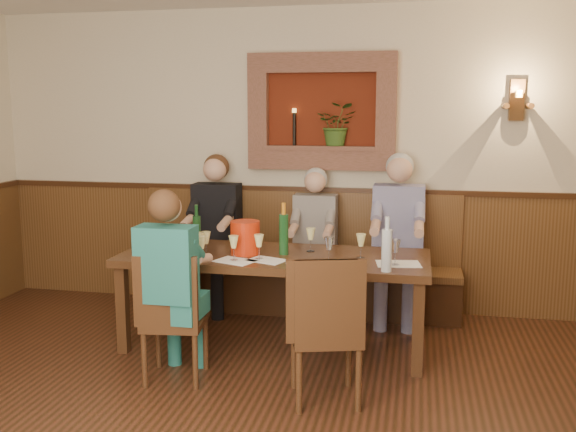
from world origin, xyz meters
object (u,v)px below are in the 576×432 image
Objects in this scene: person_bench_mid at (314,256)px; water_bottle at (387,249)px; chair_near_right at (326,359)px; person_chair_front at (173,303)px; chair_near_left at (175,342)px; person_bench_left at (215,246)px; spittoon_bucket at (245,238)px; wine_bottle_green_a at (284,233)px; wine_bottle_green_b at (197,231)px; dining_table at (274,264)px; bench at (296,276)px; person_bench_right at (397,252)px.

person_bench_mid is 1.44m from water_bottle.
person_chair_front is (-1.08, 0.12, 0.27)m from chair_near_right.
person_chair_front reaches higher than water_bottle.
person_bench_left is (-0.22, 1.60, 0.34)m from chair_near_left.
spittoon_bucket is 0.30m from wine_bottle_green_a.
wine_bottle_green_a is 0.74m from wine_bottle_green_b.
wine_bottle_green_a is at bearing 13.54° from dining_table.
chair_near_left is (-0.54, -1.71, -0.06)m from bench.
person_bench_left is (-0.76, 0.84, -0.07)m from dining_table.
chair_near_right is 0.72× the size of person_chair_front.
water_bottle is at bearing -36.06° from person_bench_left.
chair_near_left is 0.68× the size of person_bench_mid.
person_bench_mid is at bearing 65.96° from person_chair_front.
spittoon_bucket is at bearing -103.16° from bench.
wine_bottle_green_a is (0.83, -0.82, 0.31)m from person_bench_left.
person_bench_right is 3.67× the size of wine_bottle_green_a.
spittoon_bucket is 0.73× the size of wine_bottle_green_b.
chair_near_right is 1.81m from person_bench_right.
person_bench_mid is (0.72, 1.61, 0.29)m from chair_near_left.
spittoon_bucket is at bearing -58.25° from person_bench_left.
chair_near_left is at bearing -107.53° from bench.
wine_bottle_green_a is at bearing 154.92° from water_bottle.
person_bench_right reaches higher than wine_bottle_green_b.
chair_near_right is at bearing -14.22° from chair_near_left.
bench is 1.92m from chair_near_right.
person_bench_left reaches higher than wine_bottle_green_b.
bench is 3.05× the size of chair_near_right.
dining_table is 0.71m from wine_bottle_green_b.
person_chair_front is at bearing -127.65° from wine_bottle_green_a.
chair_near_left reaches higher than dining_table.
wine_bottle_green_b reaches higher than dining_table.
person_bench_right is 1.22m from wine_bottle_green_a.
person_bench_left is 0.94m from person_bench_mid.
chair_near_right is at bearing -78.38° from person_bench_mid.
person_bench_right is 4.17× the size of wine_bottle_green_b.
wine_bottle_green_b reaches higher than chair_near_left.
wine_bottle_green_a is at bearing 44.77° from chair_near_left.
person_bench_mid is 0.75m from person_bench_right.
water_bottle is (1.65, -1.20, 0.30)m from person_bench_left.
wine_bottle_green_a is 0.90m from water_bottle.
dining_table is 1.64× the size of person_bench_left.
water_bottle is (0.81, -0.38, -0.01)m from wine_bottle_green_a.
dining_table is 6.69× the size of wine_bottle_green_b.
wine_bottle_green_a reaches higher than bench.
wine_bottle_green_a is (0.07, 0.02, 0.24)m from dining_table.
bench is 1.14m from spittoon_bucket.
water_bottle is (0.89, -1.31, 0.58)m from bench.
person_bench_left is 1.07× the size of person_chair_front.
person_bench_mid is at bearing 64.86° from spittoon_bucket.
dining_table is 1.78× the size of person_bench_mid.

